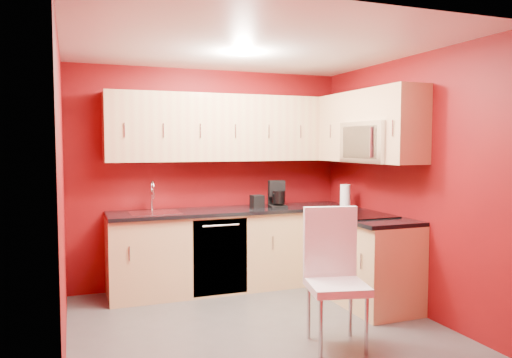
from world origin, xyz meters
TOP-DOWN VIEW (x-y plane):
  - floor at (0.00, 0.00)m, footprint 3.20×3.20m
  - ceiling at (0.00, 0.00)m, footprint 3.20×3.20m
  - wall_back at (0.00, 1.50)m, footprint 3.20×0.00m
  - wall_front at (0.00, -1.50)m, footprint 3.20×0.00m
  - wall_left at (-1.60, 0.00)m, footprint 0.00×3.00m
  - wall_right at (1.60, 0.00)m, footprint 0.00×3.00m
  - base_cabinets_back at (0.20, 1.20)m, footprint 2.80×0.60m
  - base_cabinets_right at (1.30, 0.25)m, footprint 0.60×1.30m
  - countertop_back at (0.20, 1.19)m, footprint 2.80×0.63m
  - countertop_right at (1.29, 0.23)m, footprint 0.63×1.27m
  - upper_cabinets_back at (0.20, 1.32)m, footprint 2.80×0.35m
  - upper_cabinets_right at (1.42, 0.44)m, footprint 0.35×1.55m
  - microwave at (1.39, 0.20)m, footprint 0.42×0.76m
  - cooktop at (1.28, 0.20)m, footprint 0.50×0.55m
  - sink at (-0.70, 1.20)m, footprint 0.52×0.42m
  - dishwasher_front at (-0.05, 0.91)m, footprint 0.60×0.02m
  - downlight at (0.00, 0.30)m, footprint 0.20×0.20m
  - coffee_maker at (0.70, 1.10)m, footprint 0.22×0.28m
  - napkin_holder at (0.47, 1.18)m, footprint 0.14×0.14m
  - paper_towel at (1.40, 0.78)m, footprint 0.20×0.20m
  - dining_chair at (0.46, -0.68)m, footprint 0.55×0.56m

SIDE VIEW (x-z plane):
  - floor at x=0.00m, z-range 0.00..0.00m
  - base_cabinets_back at x=0.20m, z-range 0.00..0.87m
  - base_cabinets_right at x=1.30m, z-range 0.00..0.87m
  - dishwasher_front at x=-0.05m, z-range 0.03..0.84m
  - dining_chair at x=0.46m, z-range 0.00..1.12m
  - countertop_back at x=0.20m, z-range 0.87..0.91m
  - countertop_right at x=1.29m, z-range 0.87..0.91m
  - cooktop at x=1.28m, z-range 0.91..0.92m
  - sink at x=-0.70m, z-range 0.77..1.12m
  - napkin_holder at x=0.47m, z-range 0.91..1.06m
  - paper_towel at x=1.40m, z-range 0.91..1.18m
  - coffee_maker at x=0.70m, z-range 0.91..1.22m
  - wall_back at x=0.00m, z-range -0.35..2.85m
  - wall_front at x=0.00m, z-range -0.35..2.85m
  - wall_left at x=-1.60m, z-range -0.25..2.75m
  - wall_right at x=1.60m, z-range -0.25..2.75m
  - microwave at x=1.39m, z-range 1.45..1.87m
  - upper_cabinets_back at x=0.20m, z-range 1.45..2.20m
  - upper_cabinets_right at x=1.42m, z-range 1.51..2.26m
  - downlight at x=0.00m, z-range 2.48..2.49m
  - ceiling at x=0.00m, z-range 2.50..2.50m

